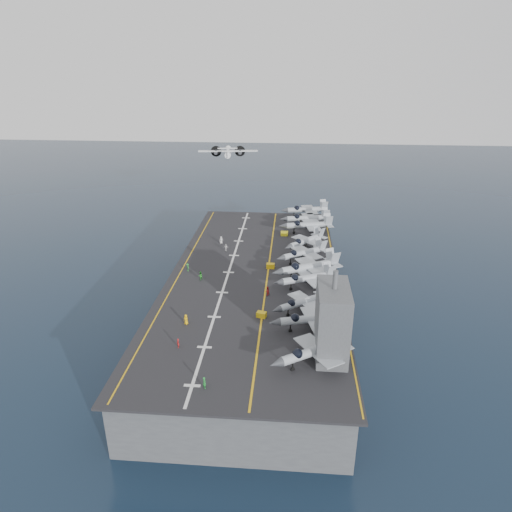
# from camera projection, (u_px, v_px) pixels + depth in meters

# --- Properties ---
(ground) EXTENTS (500.00, 500.00, 0.00)m
(ground) POSITION_uv_depth(u_px,v_px,m) (255.00, 313.00, 108.13)
(ground) COLOR #142135
(ground) RESTS_ON ground
(hull) EXTENTS (36.00, 90.00, 10.00)m
(hull) POSITION_uv_depth(u_px,v_px,m) (255.00, 294.00, 106.18)
(hull) COLOR #56595E
(hull) RESTS_ON ground
(flight_deck) EXTENTS (38.00, 92.00, 0.40)m
(flight_deck) POSITION_uv_depth(u_px,v_px,m) (255.00, 274.00, 104.15)
(flight_deck) COLOR black
(flight_deck) RESTS_ON hull
(foul_line) EXTENTS (0.35, 90.00, 0.02)m
(foul_line) POSITION_uv_depth(u_px,v_px,m) (268.00, 274.00, 103.85)
(foul_line) COLOR gold
(foul_line) RESTS_ON flight_deck
(landing_centerline) EXTENTS (0.50, 90.00, 0.02)m
(landing_centerline) POSITION_uv_depth(u_px,v_px,m) (229.00, 272.00, 104.51)
(landing_centerline) COLOR silver
(landing_centerline) RESTS_ON flight_deck
(deck_edge_port) EXTENTS (0.25, 90.00, 0.02)m
(deck_edge_port) POSITION_uv_depth(u_px,v_px,m) (181.00, 271.00, 105.33)
(deck_edge_port) COLOR gold
(deck_edge_port) RESTS_ON flight_deck
(deck_edge_stbd) EXTENTS (0.25, 90.00, 0.02)m
(deck_edge_stbd) POSITION_uv_depth(u_px,v_px,m) (336.00, 276.00, 102.70)
(deck_edge_stbd) COLOR gold
(deck_edge_stbd) RESTS_ON flight_deck
(island_superstructure) EXTENTS (5.00, 10.00, 15.00)m
(island_superstructure) POSITION_uv_depth(u_px,v_px,m) (333.00, 314.00, 72.51)
(island_superstructure) COLOR #56595E
(island_superstructure) RESTS_ON flight_deck
(fighter_jet_0) EXTENTS (17.07, 15.68, 4.93)m
(fighter_jet_0) POSITION_uv_depth(u_px,v_px,m) (314.00, 350.00, 71.93)
(fighter_jet_0) COLOR #9CA6AD
(fighter_jet_0) RESTS_ON flight_deck
(fighter_jet_1) EXTENTS (15.61, 12.37, 4.76)m
(fighter_jet_1) POSITION_uv_depth(u_px,v_px,m) (311.00, 318.00, 81.13)
(fighter_jet_1) COLOR gray
(fighter_jet_1) RESTS_ON flight_deck
(fighter_jet_2) EXTENTS (15.33, 14.38, 4.43)m
(fighter_jet_2) POSITION_uv_depth(u_px,v_px,m) (303.00, 301.00, 87.32)
(fighter_jet_2) COLOR #99A0A8
(fighter_jet_2) RESTS_ON flight_deck
(fighter_jet_3) EXTENTS (16.43, 14.06, 4.82)m
(fighter_jet_3) POSITION_uv_depth(u_px,v_px,m) (308.00, 277.00, 96.56)
(fighter_jet_3) COLOR #A3A9B3
(fighter_jet_3) RESTS_ON flight_deck
(fighter_jet_4) EXTENTS (19.25, 16.86, 5.60)m
(fighter_jet_4) POSITION_uv_depth(u_px,v_px,m) (309.00, 266.00, 101.00)
(fighter_jet_4) COLOR #9AA3AB
(fighter_jet_4) RESTS_ON flight_deck
(fighter_jet_5) EXTENTS (16.62, 15.44, 4.80)m
(fighter_jet_5) POSITION_uv_depth(u_px,v_px,m) (304.00, 252.00, 109.40)
(fighter_jet_5) COLOR #97A0A6
(fighter_jet_5) RESTS_ON flight_deck
(fighter_jet_6) EXTENTS (15.97, 16.19, 4.74)m
(fighter_jet_6) POSITION_uv_depth(u_px,v_px,m) (306.00, 240.00, 116.89)
(fighter_jet_6) COLOR #A3AAB3
(fighter_jet_6) RESTS_ON flight_deck
(fighter_jet_7) EXTENTS (16.72, 12.72, 5.24)m
(fighter_jet_7) POSITION_uv_depth(u_px,v_px,m) (309.00, 224.00, 127.59)
(fighter_jet_7) COLOR #9DA8AF
(fighter_jet_7) RESTS_ON flight_deck
(fighter_jet_8) EXTENTS (16.29, 12.48, 5.08)m
(fighter_jet_8) POSITION_uv_depth(u_px,v_px,m) (308.00, 218.00, 133.45)
(fighter_jet_8) COLOR #99A0A8
(fighter_jet_8) RESTS_ON flight_deck
(tow_cart_a) EXTENTS (2.00, 1.56, 1.06)m
(tow_cart_a) POSITION_uv_depth(u_px,v_px,m) (261.00, 315.00, 85.94)
(tow_cart_a) COLOR gold
(tow_cart_a) RESTS_ON flight_deck
(tow_cart_b) EXTENTS (1.90, 1.27, 1.12)m
(tow_cart_b) POSITION_uv_depth(u_px,v_px,m) (271.00, 266.00, 106.51)
(tow_cart_b) COLOR gold
(tow_cart_b) RESTS_ON flight_deck
(tow_cart_c) EXTENTS (1.99, 1.34, 1.17)m
(tow_cart_c) POSITION_uv_depth(u_px,v_px,m) (284.00, 233.00, 126.67)
(tow_cart_c) COLOR gold
(tow_cart_c) RESTS_ON flight_deck
(crew_0) EXTENTS (1.39, 1.27, 1.92)m
(crew_0) POSITION_uv_depth(u_px,v_px,m) (186.00, 319.00, 83.51)
(crew_0) COLOR #FABB09
(crew_0) RESTS_ON flight_deck
(crew_1) EXTENTS (1.12, 1.21, 1.68)m
(crew_1) POSITION_uv_depth(u_px,v_px,m) (178.00, 343.00, 76.61)
(crew_1) COLOR #B21919
(crew_1) RESTS_ON flight_deck
(crew_2) EXTENTS (1.42, 1.40, 1.99)m
(crew_2) POSITION_uv_depth(u_px,v_px,m) (200.00, 276.00, 100.59)
(crew_2) COLOR #208E21
(crew_2) RESTS_ON flight_deck
(crew_3) EXTENTS (1.12, 1.30, 1.82)m
(crew_3) POSITION_uv_depth(u_px,v_px,m) (188.00, 267.00, 104.94)
(crew_3) COLOR #26862C
(crew_3) RESTS_ON flight_deck
(crew_4) EXTENTS (1.25, 0.94, 1.90)m
(crew_4) POSITION_uv_depth(u_px,v_px,m) (226.00, 248.00, 116.05)
(crew_4) COLOR silver
(crew_4) RESTS_ON flight_deck
(crew_5) EXTENTS (1.41, 1.31, 1.96)m
(crew_5) POSITION_uv_depth(u_px,v_px,m) (221.00, 240.00, 120.97)
(crew_5) COLOR silver
(crew_5) RESTS_ON flight_deck
(crew_6) EXTENTS (1.28, 1.38, 1.92)m
(crew_6) POSITION_uv_depth(u_px,v_px,m) (204.00, 383.00, 66.98)
(crew_6) COLOR #1C8E2F
(crew_6) RESTS_ON flight_deck
(crew_7) EXTENTS (1.40, 1.44, 2.01)m
(crew_7) POSITION_uv_depth(u_px,v_px,m) (267.00, 291.00, 93.73)
(crew_7) COLOR #B21919
(crew_7) RESTS_ON flight_deck
(transport_plane) EXTENTS (20.93, 15.55, 4.60)m
(transport_plane) POSITION_uv_depth(u_px,v_px,m) (228.00, 155.00, 149.87)
(transport_plane) COLOR white
(fighter_jet_9) EXTENTS (16.29, 12.48, 5.08)m
(fighter_jet_9) POSITION_uv_depth(u_px,v_px,m) (307.00, 209.00, 141.25)
(fighter_jet_9) COLOR #99A0A8
(fighter_jet_9) RESTS_ON flight_deck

